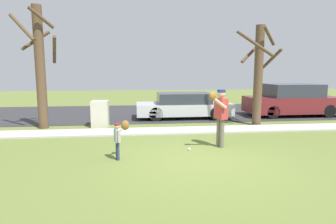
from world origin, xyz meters
TOP-DOWN VIEW (x-y plane):
  - ground_plane at (0.00, 3.50)m, footprint 48.00×48.00m
  - sidewalk_strip at (0.00, 3.60)m, footprint 36.00×1.20m
  - road_surface at (0.00, 8.60)m, footprint 36.00×6.80m
  - person_adult at (0.92, 1.17)m, footprint 0.67×0.78m
  - person_child at (-2.03, 0.34)m, footprint 0.42×0.47m
  - baseball at (-0.06, 0.93)m, footprint 0.07×0.07m
  - utility_cabinet at (-3.08, 4.95)m, footprint 0.68×0.77m
  - street_tree_near at (3.55, 4.45)m, footprint 1.84×1.88m
  - street_tree_far at (-5.32, 4.81)m, footprint 1.84×1.88m
  - parked_sedan_silver at (0.75, 6.61)m, footprint 4.60×1.80m
  - parked_suv_maroon at (6.44, 6.68)m, footprint 4.70×1.90m

SIDE VIEW (x-z plane):
  - ground_plane at x=0.00m, z-range 0.00..0.00m
  - road_surface at x=0.00m, z-range 0.00..0.02m
  - sidewalk_strip at x=0.00m, z-range 0.00..0.06m
  - baseball at x=-0.06m, z-range 0.00..0.07m
  - utility_cabinet at x=-3.08m, z-range 0.00..1.07m
  - parked_sedan_silver at x=0.75m, z-range 0.01..1.23m
  - person_child at x=-2.03m, z-range 0.16..1.17m
  - parked_suv_maroon at x=6.44m, z-range -0.02..1.60m
  - person_adult at x=0.92m, z-range 0.22..1.97m
  - street_tree_near at x=3.55m, z-range 0.16..4.34m
  - street_tree_far at x=-5.32m, z-range 0.16..4.99m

